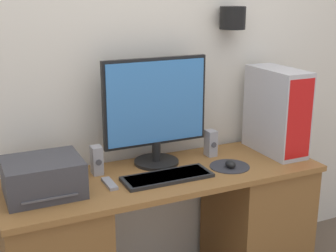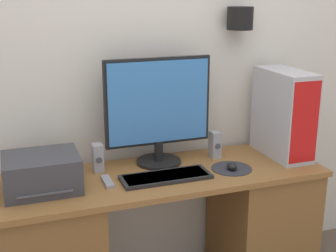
{
  "view_description": "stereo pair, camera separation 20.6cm",
  "coord_description": "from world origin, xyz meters",
  "px_view_note": "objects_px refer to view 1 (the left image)",
  "views": [
    {
      "loc": [
        -0.94,
        -1.78,
        1.67
      ],
      "look_at": [
        0.02,
        0.28,
        1.0
      ],
      "focal_mm": 50.0,
      "sensor_mm": 36.0,
      "label": 1
    },
    {
      "loc": [
        -0.75,
        -1.86,
        1.67
      ],
      "look_at": [
        0.02,
        0.28,
        1.0
      ],
      "focal_mm": 50.0,
      "sensor_mm": 36.0,
      "label": 2
    }
  ],
  "objects_px": {
    "speaker_right": "(211,143)",
    "computer_tower": "(277,111)",
    "mouse": "(230,164)",
    "keyboard": "(167,177)",
    "printer": "(43,177)",
    "speaker_left": "(97,160)",
    "remote_control": "(110,184)",
    "monitor": "(156,108)"
  },
  "relations": [
    {
      "from": "monitor",
      "to": "mouse",
      "type": "height_order",
      "value": "monitor"
    },
    {
      "from": "monitor",
      "to": "computer_tower",
      "type": "height_order",
      "value": "monitor"
    },
    {
      "from": "keyboard",
      "to": "computer_tower",
      "type": "bearing_deg",
      "value": 8.28
    },
    {
      "from": "speaker_left",
      "to": "remote_control",
      "type": "bearing_deg",
      "value": -85.87
    },
    {
      "from": "monitor",
      "to": "speaker_left",
      "type": "relative_size",
      "value": 3.88
    },
    {
      "from": "monitor",
      "to": "remote_control",
      "type": "height_order",
      "value": "monitor"
    },
    {
      "from": "mouse",
      "to": "remote_control",
      "type": "xyz_separation_m",
      "value": [
        -0.66,
        0.06,
        -0.02
      ]
    },
    {
      "from": "printer",
      "to": "speaker_right",
      "type": "bearing_deg",
      "value": 7.66
    },
    {
      "from": "printer",
      "to": "speaker_left",
      "type": "relative_size",
      "value": 2.35
    },
    {
      "from": "mouse",
      "to": "speaker_left",
      "type": "height_order",
      "value": "speaker_left"
    },
    {
      "from": "keyboard",
      "to": "speaker_right",
      "type": "height_order",
      "value": "speaker_right"
    },
    {
      "from": "printer",
      "to": "monitor",
      "type": "bearing_deg",
      "value": 13.4
    },
    {
      "from": "monitor",
      "to": "speaker_right",
      "type": "distance_m",
      "value": 0.41
    },
    {
      "from": "mouse",
      "to": "remote_control",
      "type": "relative_size",
      "value": 0.48
    },
    {
      "from": "remote_control",
      "to": "speaker_right",
      "type": "bearing_deg",
      "value": 13.74
    },
    {
      "from": "printer",
      "to": "speaker_left",
      "type": "xyz_separation_m",
      "value": [
        0.3,
        0.14,
        -0.01
      ]
    },
    {
      "from": "speaker_left",
      "to": "speaker_right",
      "type": "xyz_separation_m",
      "value": [
        0.67,
        -0.01,
        0.0
      ]
    },
    {
      "from": "monitor",
      "to": "speaker_right",
      "type": "xyz_separation_m",
      "value": [
        0.33,
        -0.02,
        -0.24
      ]
    },
    {
      "from": "computer_tower",
      "to": "mouse",
      "type": "bearing_deg",
      "value": -162.33
    },
    {
      "from": "computer_tower",
      "to": "remote_control",
      "type": "height_order",
      "value": "computer_tower"
    },
    {
      "from": "speaker_left",
      "to": "monitor",
      "type": "bearing_deg",
      "value": 2.55
    },
    {
      "from": "printer",
      "to": "remote_control",
      "type": "xyz_separation_m",
      "value": [
        0.31,
        -0.03,
        -0.08
      ]
    },
    {
      "from": "monitor",
      "to": "mouse",
      "type": "bearing_deg",
      "value": -36.02
    },
    {
      "from": "speaker_right",
      "to": "computer_tower",
      "type": "bearing_deg",
      "value": -14.41
    },
    {
      "from": "printer",
      "to": "speaker_left",
      "type": "bearing_deg",
      "value": 24.73
    },
    {
      "from": "speaker_left",
      "to": "speaker_right",
      "type": "distance_m",
      "value": 0.67
    },
    {
      "from": "printer",
      "to": "mouse",
      "type": "bearing_deg",
      "value": -5.18
    },
    {
      "from": "keyboard",
      "to": "computer_tower",
      "type": "xyz_separation_m",
      "value": [
        0.75,
        0.11,
        0.24
      ]
    },
    {
      "from": "mouse",
      "to": "speaker_right",
      "type": "height_order",
      "value": "speaker_right"
    },
    {
      "from": "monitor",
      "to": "remote_control",
      "type": "bearing_deg",
      "value": -150.87
    },
    {
      "from": "monitor",
      "to": "computer_tower",
      "type": "relative_size",
      "value": 1.19
    },
    {
      "from": "mouse",
      "to": "printer",
      "type": "distance_m",
      "value": 0.97
    },
    {
      "from": "monitor",
      "to": "speaker_left",
      "type": "height_order",
      "value": "monitor"
    },
    {
      "from": "keyboard",
      "to": "remote_control",
      "type": "relative_size",
      "value": 3.11
    },
    {
      "from": "speaker_left",
      "to": "remote_control",
      "type": "distance_m",
      "value": 0.18
    },
    {
      "from": "keyboard",
      "to": "speaker_left",
      "type": "distance_m",
      "value": 0.37
    },
    {
      "from": "computer_tower",
      "to": "speaker_right",
      "type": "bearing_deg",
      "value": 165.59
    },
    {
      "from": "mouse",
      "to": "printer",
      "type": "height_order",
      "value": "printer"
    },
    {
      "from": "keyboard",
      "to": "mouse",
      "type": "bearing_deg",
      "value": -1.94
    },
    {
      "from": "keyboard",
      "to": "computer_tower",
      "type": "relative_size",
      "value": 0.93
    },
    {
      "from": "remote_control",
      "to": "monitor",
      "type": "bearing_deg",
      "value": 29.13
    },
    {
      "from": "keyboard",
      "to": "printer",
      "type": "bearing_deg",
      "value": 172.85
    }
  ]
}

